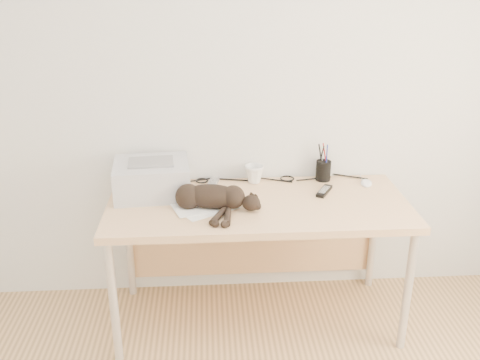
{
  "coord_description": "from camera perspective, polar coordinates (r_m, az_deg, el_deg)",
  "views": [
    {
      "loc": [
        -0.26,
        -1.18,
        1.93
      ],
      "look_at": [
        -0.1,
        1.34,
        0.89
      ],
      "focal_mm": 40.0,
      "sensor_mm": 36.0,
      "label": 1
    }
  ],
  "objects": [
    {
      "name": "wall_back",
      "position": [
        3.01,
        1.44,
        10.26
      ],
      "size": [
        3.5,
        0.0,
        3.5
      ],
      "primitive_type": "plane",
      "rotation": [
        1.57,
        0.0,
        0.0
      ],
      "color": "silver",
      "rests_on": "floor"
    },
    {
      "name": "desk",
      "position": [
        2.98,
        1.78,
        -4.04
      ],
      "size": [
        1.6,
        0.7,
        0.74
      ],
      "color": "tan",
      "rests_on": "floor"
    },
    {
      "name": "printer",
      "position": [
        2.95,
        -9.38,
        0.21
      ],
      "size": [
        0.43,
        0.37,
        0.19
      ],
      "color": "#ADADB1",
      "rests_on": "desk"
    },
    {
      "name": "papers",
      "position": [
        2.79,
        -3.87,
        -2.83
      ],
      "size": [
        0.38,
        0.33,
        0.01
      ],
      "color": "white",
      "rests_on": "desk"
    },
    {
      "name": "cat",
      "position": [
        2.75,
        -3.35,
        -1.92
      ],
      "size": [
        0.59,
        0.35,
        0.14
      ],
      "rotation": [
        0.0,
        0.0,
        -0.21
      ],
      "color": "black",
      "rests_on": "desk"
    },
    {
      "name": "mug",
      "position": [
        3.08,
        1.53,
        0.64
      ],
      "size": [
        0.14,
        0.14,
        0.1
      ],
      "primitive_type": "imported",
      "rotation": [
        0.0,
        0.0,
        0.35
      ],
      "color": "white",
      "rests_on": "desk"
    },
    {
      "name": "pen_cup",
      "position": [
        3.15,
        8.87,
        1.04
      ],
      "size": [
        0.09,
        0.09,
        0.22
      ],
      "color": "black",
      "rests_on": "desk"
    },
    {
      "name": "remote_grey",
      "position": [
        3.06,
        -2.94,
        -0.4
      ],
      "size": [
        0.08,
        0.18,
        0.02
      ],
      "primitive_type": "cube",
      "rotation": [
        0.0,
        0.0,
        -0.21
      ],
      "color": "gray",
      "rests_on": "desk"
    },
    {
      "name": "remote_black",
      "position": [
        2.99,
        8.97,
        -1.18
      ],
      "size": [
        0.12,
        0.16,
        0.02
      ],
      "primitive_type": "cube",
      "rotation": [
        0.0,
        0.0,
        -0.52
      ],
      "color": "black",
      "rests_on": "desk"
    },
    {
      "name": "mouse",
      "position": [
        3.15,
        13.34,
        -0.13
      ],
      "size": [
        0.09,
        0.12,
        0.04
      ],
      "primitive_type": "ellipsoid",
      "rotation": [
        0.0,
        0.0,
        -0.23
      ],
      "color": "white",
      "rests_on": "desk"
    },
    {
      "name": "cable_tangle",
      "position": [
        3.12,
        1.42,
        0.07
      ],
      "size": [
        1.36,
        0.09,
        0.01
      ],
      "primitive_type": null,
      "color": "black",
      "rests_on": "desk"
    }
  ]
}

